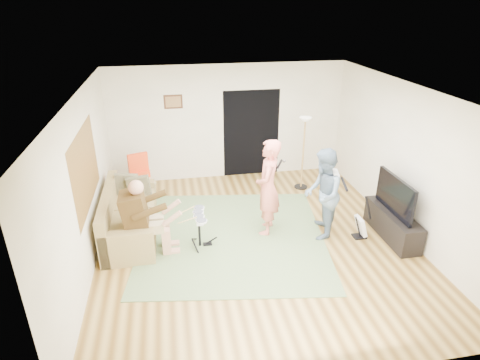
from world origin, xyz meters
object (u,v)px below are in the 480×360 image
object	(u,v)px
singer	(268,188)
torchiere_lamp	(304,140)
drum_kit	(199,232)
sofa	(126,220)
guitarist	(323,194)
tv_cabinet	(392,224)
dining_chair	(143,185)
television	(395,195)
guitar_spare	(361,226)

from	to	relation	value
singer	torchiere_lamp	bearing A→B (deg)	165.09
drum_kit	singer	distance (m)	1.45
sofa	drum_kit	size ratio (longest dim) A/B	3.18
sofa	guitarist	xyz separation A→B (m)	(3.51, -0.67, 0.55)
sofa	tv_cabinet	world-z (taller)	sofa
guitarist	tv_cabinet	size ratio (longest dim) A/B	1.20
dining_chair	drum_kit	bearing A→B (deg)	-81.68
tv_cabinet	television	size ratio (longest dim) A/B	1.22
guitarist	dining_chair	size ratio (longest dim) A/B	1.61
drum_kit	television	distance (m)	3.51
television	torchiere_lamp	bearing A→B (deg)	111.71
singer	tv_cabinet	size ratio (longest dim) A/B	1.29
guitarist	dining_chair	bearing A→B (deg)	-101.29
guitarist	torchiere_lamp	world-z (taller)	same
singer	dining_chair	xyz separation A→B (m)	(-2.31, 1.70, -0.53)
singer	torchiere_lamp	xyz separation A→B (m)	(1.24, 1.71, 0.24)
drum_kit	tv_cabinet	distance (m)	3.51
dining_chair	tv_cabinet	size ratio (longest dim) A/B	0.74
dining_chair	tv_cabinet	distance (m)	5.07
torchiere_lamp	television	bearing A→B (deg)	-68.29
drum_kit	dining_chair	size ratio (longest dim) A/B	0.65
torchiere_lamp	tv_cabinet	xyz separation A→B (m)	(0.97, -2.31, -0.90)
torchiere_lamp	television	xyz separation A→B (m)	(0.92, -2.31, -0.30)
guitar_spare	dining_chair	world-z (taller)	dining_chair
sofa	television	bearing A→B (deg)	-11.43
guitar_spare	singer	bearing A→B (deg)	162.22
drum_kit	guitar_spare	world-z (taller)	guitar_spare
guitarist	guitar_spare	distance (m)	0.95
tv_cabinet	guitar_spare	bearing A→B (deg)	173.03
singer	television	distance (m)	2.24
television	sofa	bearing A→B (deg)	168.57
sofa	television	distance (m)	4.87
guitar_spare	torchiere_lamp	size ratio (longest dim) A/B	0.50
guitar_spare	television	distance (m)	0.81
guitar_spare	torchiere_lamp	xyz separation A→B (m)	(-0.39, 2.24, 0.91)
drum_kit	tv_cabinet	xyz separation A→B (m)	(3.50, -0.31, -0.04)
guitarist	torchiere_lamp	bearing A→B (deg)	-168.51
tv_cabinet	dining_chair	bearing A→B (deg)	153.13
guitar_spare	tv_cabinet	xyz separation A→B (m)	(0.58, -0.07, 0.01)
singer	guitarist	distance (m)	0.98
torchiere_lamp	singer	bearing A→B (deg)	-126.00
torchiere_lamp	dining_chair	size ratio (longest dim) A/B	1.61
drum_kit	tv_cabinet	bearing A→B (deg)	-5.06
singer	tv_cabinet	bearing A→B (deg)	96.03
guitarist	guitar_spare	size ratio (longest dim) A/B	1.99
drum_kit	singer	size ratio (longest dim) A/B	0.37
singer	guitar_spare	xyz separation A→B (m)	(1.64, -0.52, -0.66)
television	drum_kit	bearing A→B (deg)	174.87
drum_kit	guitar_spare	distance (m)	2.93
torchiere_lamp	television	world-z (taller)	torchiere_lamp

